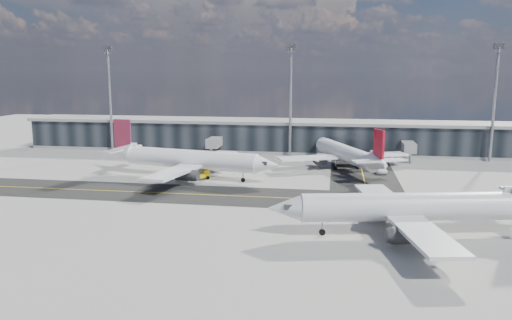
% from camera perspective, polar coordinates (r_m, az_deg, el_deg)
% --- Properties ---
extents(ground, '(300.00, 300.00, 0.00)m').
position_cam_1_polar(ground, '(86.09, 0.90, -4.94)').
color(ground, gray).
rests_on(ground, ground).
extents(taxiway_lanes, '(180.00, 63.00, 0.03)m').
position_cam_1_polar(taxiway_lanes, '(95.99, 4.14, -3.35)').
color(taxiway_lanes, black).
rests_on(taxiway_lanes, ground).
extents(terminal_concourse, '(152.00, 19.80, 8.80)m').
position_cam_1_polar(terminal_concourse, '(138.89, 4.20, 2.62)').
color(terminal_concourse, black).
rests_on(terminal_concourse, ground).
extents(floodlight_masts, '(102.50, 0.70, 28.90)m').
position_cam_1_polar(floodlight_masts, '(130.92, 3.98, 7.21)').
color(floodlight_masts, gray).
rests_on(floodlight_masts, ground).
extents(airliner_af, '(39.70, 34.07, 11.82)m').
position_cam_1_polar(airliner_af, '(106.42, -7.74, 0.08)').
color(airliner_af, white).
rests_on(airliner_af, ground).
extents(airliner_redtail, '(30.56, 35.37, 10.96)m').
position_cam_1_polar(airliner_redtail, '(116.03, 10.28, 0.71)').
color(airliner_redtail, white).
rests_on(airliner_redtail, ground).
extents(airliner_near, '(39.51, 33.90, 11.76)m').
position_cam_1_polar(airliner_near, '(72.55, 17.42, -5.17)').
color(airliner_near, silver).
rests_on(airliner_near, ground).
extents(baggage_tug, '(3.53, 3.06, 2.03)m').
position_cam_1_polar(baggage_tug, '(104.78, -6.07, -1.66)').
color(baggage_tug, yellow).
rests_on(baggage_tug, ground).
extents(service_van, '(2.56, 5.41, 1.49)m').
position_cam_1_polar(service_van, '(114.14, 14.07, -1.06)').
color(service_van, white).
rests_on(service_van, ground).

